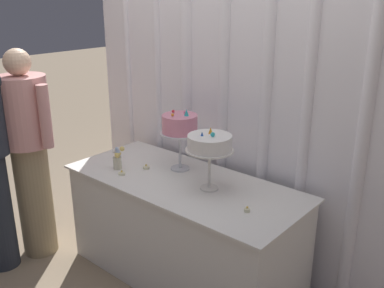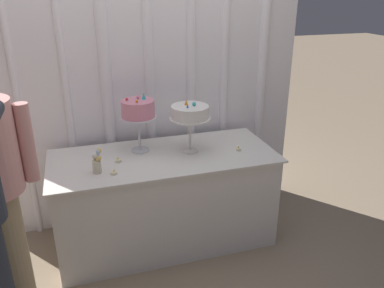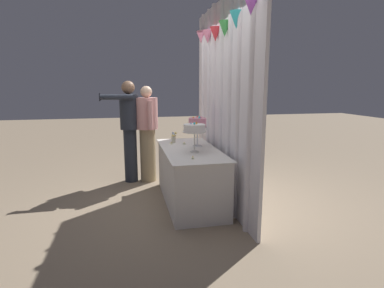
% 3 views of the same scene
% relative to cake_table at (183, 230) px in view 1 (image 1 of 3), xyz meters
% --- Properties ---
extents(ground_plane, '(24.00, 24.00, 0.00)m').
position_rel_cake_table_xyz_m(ground_plane, '(0.00, -0.10, -0.39)').
color(ground_plane, gray).
extents(draped_curtain, '(2.66, 0.16, 2.79)m').
position_rel_cake_table_xyz_m(draped_curtain, '(0.02, 0.46, 1.07)').
color(draped_curtain, white).
rests_on(draped_curtain, ground_plane).
extents(cake_table, '(1.74, 0.76, 0.78)m').
position_rel_cake_table_xyz_m(cake_table, '(0.00, 0.00, 0.00)').
color(cake_table, white).
rests_on(cake_table, ground_plane).
extents(cake_display_nearleft, '(0.29, 0.29, 0.46)m').
position_rel_cake_table_xyz_m(cake_display_nearleft, '(-0.16, 0.14, 0.72)').
color(cake_display_nearleft, silver).
rests_on(cake_display_nearleft, cake_table).
extents(cake_display_nearright, '(0.32, 0.32, 0.42)m').
position_rel_cake_table_xyz_m(cake_display_nearright, '(0.22, 0.02, 0.70)').
color(cake_display_nearright, silver).
rests_on(cake_display_nearright, cake_table).
extents(flower_vase, '(0.07, 0.08, 0.18)m').
position_rel_cake_table_xyz_m(flower_vase, '(-0.51, -0.15, 0.47)').
color(flower_vase, beige).
rests_on(flower_vase, cake_table).
extents(tealight_far_left, '(0.05, 0.05, 0.03)m').
position_rel_cake_table_xyz_m(tealight_far_left, '(-0.41, -0.21, 0.40)').
color(tealight_far_left, beige).
rests_on(tealight_far_left, cake_table).
extents(tealight_near_left, '(0.05, 0.05, 0.04)m').
position_rel_cake_table_xyz_m(tealight_near_left, '(-0.35, -0.02, 0.40)').
color(tealight_near_left, beige).
rests_on(tealight_near_left, cake_table).
extents(tealight_near_right, '(0.04, 0.04, 0.04)m').
position_rel_cake_table_xyz_m(tealight_near_right, '(0.59, -0.09, 0.40)').
color(tealight_near_right, beige).
rests_on(tealight_near_right, cake_table).
extents(guest_man_dark_suit, '(0.53, 0.43, 1.64)m').
position_rel_cake_table_xyz_m(guest_man_dark_suit, '(-1.12, -0.51, 0.50)').
color(guest_man_dark_suit, '#9E8966').
rests_on(guest_man_dark_suit, ground_plane).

